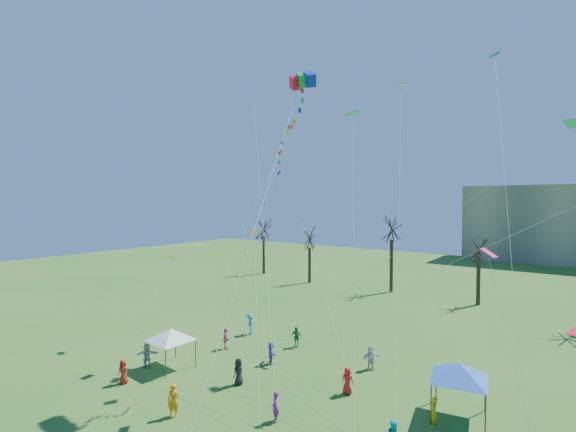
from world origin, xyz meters
The scene contains 6 objects.
bare_tree_row centered at (2.08, 36.62, 6.89)m, with size 68.19×8.98×10.76m.
big_box_kite centered at (-4.14, 9.12, 15.28)m, with size 4.08×8.78×24.02m.
canopy_tent_white centered at (-11.45, 5.05, 2.39)m, with size 3.75×3.75×2.82m.
canopy_tent_blue centered at (6.66, 10.24, 2.54)m, with size 3.93×3.93×3.00m.
festival_crowd centered at (-0.21, 7.30, 0.85)m, with size 28.03×14.53×1.84m.
small_kites_aloft centered at (0.32, 11.41, 13.23)m, with size 29.04×16.92×34.07m.
Camera 1 is at (11.87, -12.62, 11.76)m, focal length 25.00 mm.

